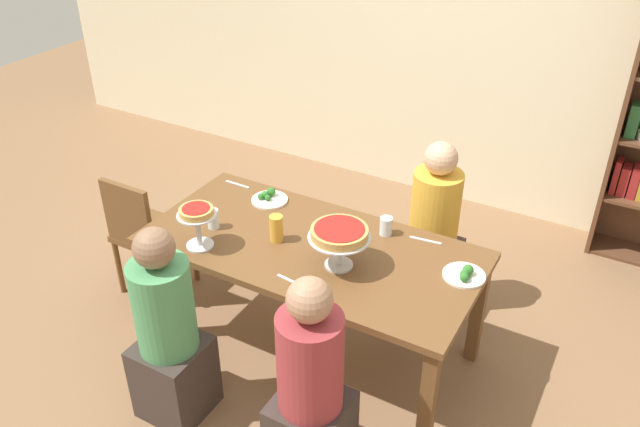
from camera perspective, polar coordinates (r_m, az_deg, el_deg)
The scene contains 18 objects.
ground_plane at distance 4.01m, azimuth -0.72°, elevation -11.55°, with size 12.00×12.00×0.00m, color #846042.
rear_partition at distance 5.12m, azimuth 12.09°, elevation 15.82°, with size 8.00×0.12×2.80m, color beige.
dining_table at distance 3.59m, azimuth -0.79°, elevation -3.90°, with size 1.85×0.89×0.74m.
diner_far_right at distance 4.10m, azimuth 9.84°, elevation -2.18°, with size 0.34×0.34×1.15m.
diner_near_left at distance 3.41m, azimuth -13.16°, elevation -10.70°, with size 0.34×0.34×1.15m.
diner_near_right at distance 3.06m, azimuth -0.84°, elevation -15.72°, with size 0.34×0.34×1.15m.
chair_head_west at distance 4.27m, azimuth -15.22°, elevation -1.47°, with size 0.40×0.40×0.87m.
deep_dish_pizza_stand at distance 3.28m, azimuth 1.71°, elevation -1.92°, with size 0.32×0.32×0.23m.
personal_pizza_stand at distance 3.50m, azimuth -10.77°, elevation -0.37°, with size 0.21×0.21×0.24m.
salad_plate_near_diner at distance 3.95m, azimuth -4.52°, elevation 1.37°, with size 0.22×0.22×0.07m.
salad_plate_far_diner at distance 3.38m, azimuth 12.61°, elevation -5.25°, with size 0.22×0.22×0.07m.
beer_glass_amber_tall at distance 3.55m, azimuth -3.86°, elevation -1.31°, with size 0.08×0.08×0.15m, color gold.
water_glass_clear_near at distance 3.62m, azimuth 5.83°, elevation -1.10°, with size 0.07×0.07×0.11m, color white.
water_glass_clear_far at distance 3.71m, azimuth -9.38°, elevation -0.46°, with size 0.07×0.07×0.12m, color white.
cutlery_fork_near at distance 3.71m, azimuth 2.71°, elevation -1.03°, with size 0.18×0.02×0.01m, color silver.
cutlery_knife_near at distance 3.62m, azimuth 9.26°, elevation -2.34°, with size 0.18×0.02×0.01m, color silver.
cutlery_fork_far at distance 3.28m, azimuth -2.52°, elevation -5.98°, with size 0.18×0.02×0.01m, color silver.
cutlery_knife_far at distance 4.15m, azimuth -7.27°, elevation 2.56°, with size 0.18×0.02×0.01m, color silver.
Camera 1 is at (1.48, -2.52, 2.75)m, focal length 36.38 mm.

